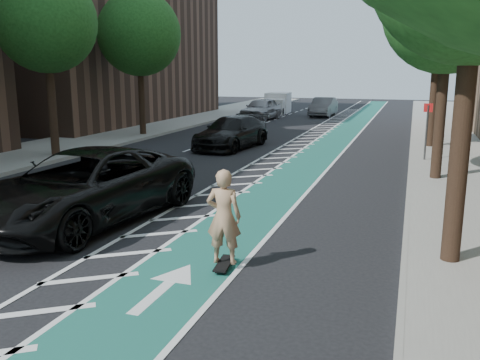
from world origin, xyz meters
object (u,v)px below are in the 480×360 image
at_px(suv_far, 232,132).
at_px(suv_near, 85,186).
at_px(barrel_a, 100,177).
at_px(skateboarder, 224,217).

bearing_deg(suv_far, suv_near, -79.90).
height_order(suv_far, barrel_a, suv_far).
relative_size(skateboarder, suv_far, 0.35).
distance_m(suv_near, barrel_a, 3.55).
relative_size(skateboarder, suv_near, 0.28).
bearing_deg(suv_near, barrel_a, 125.27).
relative_size(suv_near, barrel_a, 7.08).
bearing_deg(barrel_a, suv_near, -61.73).
bearing_deg(suv_far, skateboarder, -63.76).
bearing_deg(skateboarder, suv_far, -78.27).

